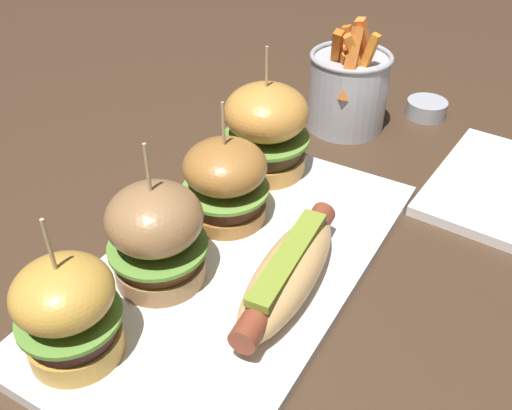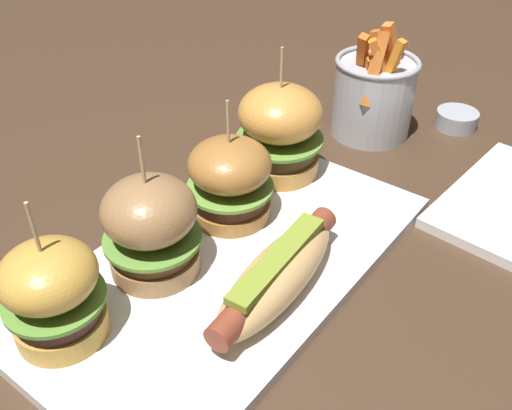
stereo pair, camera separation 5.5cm
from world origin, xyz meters
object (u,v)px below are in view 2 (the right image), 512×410
object	(u,v)px
slider_center_left	(151,227)
slider_center_right	(230,179)
slider_far_right	(280,130)
hot_dog	(277,274)
fries_bucket	(374,95)
sauce_ramekin	(457,119)
platter_main	(230,264)
slider_far_left	(53,293)

from	to	relation	value
slider_center_left	slider_center_right	bearing A→B (deg)	-1.76
slider_center_right	slider_far_right	xyz separation A→B (m)	(0.10, 0.01, 0.01)
slider_far_right	hot_dog	bearing A→B (deg)	-144.99
fries_bucket	slider_far_right	bearing A→B (deg)	169.61
sauce_ramekin	platter_main	bearing A→B (deg)	171.01
slider_center_right	sauce_ramekin	xyz separation A→B (m)	(0.36, -0.11, -0.05)
platter_main	slider_center_left	bearing A→B (deg)	137.59
fries_bucket	sauce_ramekin	world-z (taller)	fries_bucket
platter_main	slider_far_left	size ratio (longest dim) A/B	3.10
platter_main	slider_far_left	bearing A→B (deg)	161.43
platter_main	slider_center_right	xyz separation A→B (m)	(0.06, 0.04, 0.05)
platter_main	slider_center_right	distance (m)	0.09
slider_center_right	fries_bucket	distance (m)	0.27
slider_far_left	fries_bucket	world-z (taller)	fries_bucket
platter_main	fries_bucket	distance (m)	0.33
slider_far_left	sauce_ramekin	distance (m)	0.58
hot_dog	fries_bucket	size ratio (longest dim) A/B	1.21
sauce_ramekin	slider_center_left	bearing A→B (deg)	166.37
slider_far_right	sauce_ramekin	size ratio (longest dim) A/B	2.67
slider_far_left	slider_center_left	distance (m)	0.10
platter_main	slider_far_right	distance (m)	0.18
slider_far_left	platter_main	bearing A→B (deg)	-18.57
slider_center_left	slider_far_left	bearing A→B (deg)	177.37
platter_main	slider_center_left	world-z (taller)	slider_center_left
slider_far_left	slider_center_right	distance (m)	0.21
hot_dog	slider_far_left	xyz separation A→B (m)	(-0.15, 0.11, 0.02)
slider_center_left	slider_far_right	distance (m)	0.21
slider_far_left	slider_far_right	distance (m)	0.31
hot_dog	slider_center_right	bearing A→B (deg)	58.69
slider_far_right	fries_bucket	distance (m)	0.17
slider_far_right	sauce_ramekin	distance (m)	0.29
fries_bucket	sauce_ramekin	size ratio (longest dim) A/B	2.71
slider_far_left	slider_far_right	size ratio (longest dim) A/B	0.89
hot_dog	sauce_ramekin	size ratio (longest dim) A/B	3.29
hot_dog	slider_center_left	size ratio (longest dim) A/B	1.30
hot_dog	fries_bucket	world-z (taller)	fries_bucket
fries_bucket	slider_far_left	bearing A→B (deg)	176.53
slider_center_right	fries_bucket	world-z (taller)	fries_bucket
slider_far_left	fries_bucket	distance (m)	0.48
slider_far_left	fries_bucket	size ratio (longest dim) A/B	0.88
platter_main	slider_center_left	xyz separation A→B (m)	(-0.05, 0.05, 0.06)
platter_main	sauce_ramekin	distance (m)	0.42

